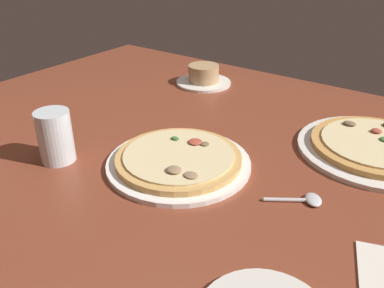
{
  "coord_description": "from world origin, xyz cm",
  "views": [
    {
      "loc": [
        42.56,
        -62.69,
        45.6
      ],
      "look_at": [
        0.17,
        -4.28,
        7.0
      ],
      "focal_mm": 37.61,
      "sensor_mm": 36.0,
      "label": 1
    }
  ],
  "objects_px": {
    "pizza_side": "(377,147)",
    "water_glass": "(56,140)",
    "ramekin_on_saucer": "(204,77)",
    "spoon": "(306,200)",
    "pizza_main": "(180,161)"
  },
  "relations": [
    {
      "from": "pizza_side",
      "to": "water_glass",
      "type": "xyz_separation_m",
      "value": [
        -0.52,
        -0.42,
        0.03
      ]
    },
    {
      "from": "pizza_side",
      "to": "water_glass",
      "type": "height_order",
      "value": "water_glass"
    },
    {
      "from": "ramekin_on_saucer",
      "to": "spoon",
      "type": "xyz_separation_m",
      "value": [
        0.49,
        -0.39,
        -0.02
      ]
    },
    {
      "from": "pizza_main",
      "to": "water_glass",
      "type": "height_order",
      "value": "water_glass"
    },
    {
      "from": "pizza_main",
      "to": "ramekin_on_saucer",
      "type": "bearing_deg",
      "value": 119.04
    },
    {
      "from": "pizza_main",
      "to": "pizza_side",
      "type": "relative_size",
      "value": 0.89
    },
    {
      "from": "pizza_main",
      "to": "spoon",
      "type": "relative_size",
      "value": 3.0
    },
    {
      "from": "pizza_main",
      "to": "spoon",
      "type": "height_order",
      "value": "pizza_main"
    },
    {
      "from": "pizza_side",
      "to": "water_glass",
      "type": "relative_size",
      "value": 3.04
    },
    {
      "from": "water_glass",
      "to": "pizza_main",
      "type": "bearing_deg",
      "value": 30.48
    },
    {
      "from": "pizza_main",
      "to": "spoon",
      "type": "distance_m",
      "value": 0.25
    },
    {
      "from": "pizza_side",
      "to": "spoon",
      "type": "relative_size",
      "value": 3.39
    },
    {
      "from": "ramekin_on_saucer",
      "to": "spoon",
      "type": "bearing_deg",
      "value": -38.95
    },
    {
      "from": "water_glass",
      "to": "ramekin_on_saucer",
      "type": "bearing_deg",
      "value": 92.18
    },
    {
      "from": "pizza_side",
      "to": "pizza_main",
      "type": "bearing_deg",
      "value": -136.08
    }
  ]
}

